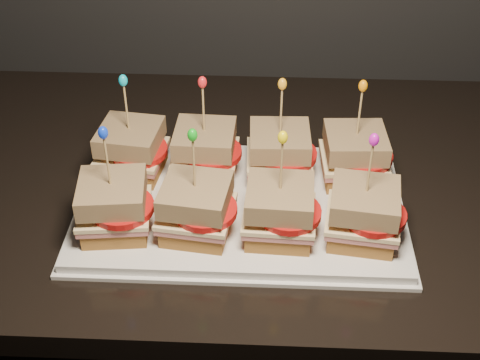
{
  "coord_description": "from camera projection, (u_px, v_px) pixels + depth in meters",
  "views": [
    {
      "loc": [
        -0.34,
        0.9,
        1.5
      ],
      "look_at": [
        -0.37,
        1.61,
        0.96
      ],
      "focal_mm": 50.0,
      "sensor_mm": 36.0,
      "label": 1
    }
  ],
  "objects": [
    {
      "name": "platter_rim",
      "position": [
        240.0,
        210.0,
        0.92
      ],
      "size": [
        0.45,
        0.28,
        0.01
      ],
      "primitive_type": "cube",
      "color": "white",
      "rests_on": "granite_slab"
    },
    {
      "name": "sandwich_3_pick",
      "position": [
        359.0,
        115.0,
        0.9
      ],
      "size": [
        0.0,
        0.0,
        0.09
      ],
      "primitive_type": "cylinder",
      "color": "tan",
      "rests_on": "sandwich_3_bread_top"
    },
    {
      "name": "sandwich_1_pick",
      "position": [
        203.0,
        112.0,
        0.9
      ],
      "size": [
        0.0,
        0.0,
        0.09
      ],
      "primitive_type": "cylinder",
      "color": "tan",
      "rests_on": "sandwich_1_bread_top"
    },
    {
      "name": "sandwich_1_frill",
      "position": [
        202.0,
        82.0,
        0.88
      ],
      "size": [
        0.01,
        0.01,
        0.02
      ],
      "primitive_type": "ellipsoid",
      "color": "red",
      "rests_on": "sandwich_1_pick"
    },
    {
      "name": "sandwich_3_ham",
      "position": [
        353.0,
        162.0,
        0.94
      ],
      "size": [
        0.09,
        0.09,
        0.01
      ],
      "primitive_type": "cube",
      "rotation": [
        0.0,
        0.0,
        0.05
      ],
      "color": "#B75F5E",
      "rests_on": "sandwich_3_bread_bot"
    },
    {
      "name": "sandwich_6_bread_top",
      "position": [
        280.0,
        197.0,
        0.83
      ],
      "size": [
        0.09,
        0.09,
        0.03
      ],
      "primitive_type": "cube",
      "rotation": [
        0.0,
        0.0,
        -0.05
      ],
      "color": "#562C0C",
      "rests_on": "sandwich_6_tomato"
    },
    {
      "name": "sandwich_0_cheese",
      "position": [
        132.0,
        152.0,
        0.95
      ],
      "size": [
        0.1,
        0.1,
        0.01
      ],
      "primitive_type": "cube",
      "rotation": [
        0.0,
        0.0,
        -0.13
      ],
      "color": "#FFE3A4",
      "rests_on": "sandwich_0_ham"
    },
    {
      "name": "sandwich_6_frill",
      "position": [
        283.0,
        137.0,
        0.77
      ],
      "size": [
        0.01,
        0.01,
        0.02
      ],
      "primitive_type": "ellipsoid",
      "color": "yellow",
      "rests_on": "sandwich_6_pick"
    },
    {
      "name": "sandwich_5_bread_bot",
      "position": [
        197.0,
        224.0,
        0.86
      ],
      "size": [
        0.09,
        0.09,
        0.02
      ],
      "primitive_type": "cube",
      "rotation": [
        0.0,
        0.0,
        -0.13
      ],
      "color": "brown",
      "rests_on": "platter"
    },
    {
      "name": "platter",
      "position": [
        240.0,
        207.0,
        0.92
      ],
      "size": [
        0.44,
        0.27,
        0.02
      ],
      "primitive_type": "cube",
      "color": "white",
      "rests_on": "granite_slab"
    },
    {
      "name": "sandwich_7_pick",
      "position": [
        369.0,
        171.0,
        0.8
      ],
      "size": [
        0.0,
        0.0,
        0.09
      ],
      "primitive_type": "cylinder",
      "color": "tan",
      "rests_on": "sandwich_7_bread_top"
    },
    {
      "name": "sandwich_0_ham",
      "position": [
        132.0,
        156.0,
        0.95
      ],
      "size": [
        0.1,
        0.1,
        0.01
      ],
      "primitive_type": "cube",
      "rotation": [
        0.0,
        0.0,
        -0.13
      ],
      "color": "#B75F5E",
      "rests_on": "sandwich_0_bread_bot"
    },
    {
      "name": "sandwich_6_tomato",
      "position": [
        289.0,
        212.0,
        0.83
      ],
      "size": [
        0.08,
        0.08,
        0.01
      ],
      "primitive_type": "cylinder",
      "color": "red",
      "rests_on": "sandwich_6_cheese"
    },
    {
      "name": "sandwich_1_bread_bot",
      "position": [
        206.0,
        167.0,
        0.96
      ],
      "size": [
        0.08,
        0.08,
        0.02
      ],
      "primitive_type": "cube",
      "rotation": [
        0.0,
        0.0,
        -0.03
      ],
      "color": "brown",
      "rests_on": "platter"
    },
    {
      "name": "sandwich_4_tomato",
      "position": [
        122.0,
        207.0,
        0.84
      ],
      "size": [
        0.08,
        0.08,
        0.01
      ],
      "primitive_type": "cylinder",
      "color": "red",
      "rests_on": "sandwich_4_cheese"
    },
    {
      "name": "sandwich_4_ham",
      "position": [
        115.0,
        213.0,
        0.85
      ],
      "size": [
        0.1,
        0.1,
        0.01
      ],
      "primitive_type": "cube",
      "rotation": [
        0.0,
        0.0,
        0.11
      ],
      "color": "#B75F5E",
      "rests_on": "sandwich_4_bread_bot"
    },
    {
      "name": "sandwich_2_frill",
      "position": [
        282.0,
        84.0,
        0.87
      ],
      "size": [
        0.01,
        0.01,
        0.02
      ],
      "primitive_type": "ellipsoid",
      "color": "#F5A31F",
      "rests_on": "sandwich_2_pick"
    },
    {
      "name": "sandwich_2_pick",
      "position": [
        281.0,
        113.0,
        0.9
      ],
      "size": [
        0.0,
        0.0,
        0.09
      ],
      "primitive_type": "cylinder",
      "color": "tan",
      "rests_on": "sandwich_2_bread_top"
    },
    {
      "name": "sandwich_7_cheese",
      "position": [
        363.0,
        216.0,
        0.84
      ],
      "size": [
        0.1,
        0.1,
        0.01
      ],
      "primitive_type": "cube",
      "rotation": [
        0.0,
        0.0,
        -0.14
      ],
      "color": "#FFE3A4",
      "rests_on": "sandwich_7_ham"
    },
    {
      "name": "sandwich_5_ham",
      "position": [
        197.0,
        215.0,
        0.85
      ],
      "size": [
        0.1,
        0.1,
        0.01
      ],
      "primitive_type": "cube",
      "rotation": [
        0.0,
        0.0,
        -0.13
      ],
      "color": "#B75F5E",
      "rests_on": "sandwich_5_bread_bot"
    },
    {
      "name": "sandwich_7_bread_bot",
      "position": [
        361.0,
        229.0,
        0.85
      ],
      "size": [
        0.09,
        0.09,
        0.02
      ],
      "primitive_type": "cube",
      "rotation": [
        0.0,
        0.0,
        -0.14
      ],
      "color": "brown",
      "rests_on": "platter"
    },
    {
      "name": "sandwich_3_tomato",
      "position": [
        363.0,
        156.0,
        0.93
      ],
      "size": [
        0.08,
        0.08,
        0.01
      ],
      "primitive_type": "cylinder",
      "color": "red",
      "rests_on": "sandwich_3_cheese"
    },
    {
      "name": "sandwich_2_bread_top",
      "position": [
        280.0,
        141.0,
        0.93
      ],
      "size": [
        0.09,
        0.09,
        0.03
      ],
      "primitive_type": "cube",
      "rotation": [
        0.0,
        0.0,
        0.03
      ],
      "color": "#562C0C",
      "rests_on": "sandwich_2_tomato"
    },
    {
      "name": "sandwich_0_pick",
      "position": [
        127.0,
        110.0,
        0.91
      ],
      "size": [
        0.0,
        0.0,
        0.09
      ],
      "primitive_type": "cylinder",
      "color": "tan",
      "rests_on": "sandwich_0_bread_top"
    },
    {
      "name": "sandwich_1_tomato",
      "position": [
        213.0,
        152.0,
        0.94
      ],
      "size": [
        0.08,
        0.08,
        0.01
      ],
      "primitive_type": "cylinder",
      "color": "red",
      "rests_on": "sandwich_1_cheese"
    },
    {
      "name": "sandwich_7_frill",
      "position": [
        374.0,
        140.0,
        0.77
      ],
      "size": [
        0.01,
        0.01,
        0.02
      ],
      "primitive_type": "ellipsoid",
      "color": "#C715B7",
      "rests_on": "sandwich_7_pick"
    },
    {
      "name": "sandwich_4_cheese",
      "position": [
        114.0,
        209.0,
        0.85
      ],
      "size": [
        0.1,
        0.1,
        0.01
      ],
      "primitive_type": "cube",
      "rotation": [
        0.0,
        0.0,
        0.11
      ],
      "color": "#FFE3A4",
      "rests_on": "sandwich_4_ham"
    },
    {
      "name": "granite_slab",
      "position": [
        141.0,
        182.0,
        1.01
      ],
      "size": [
        2.16,
        0.63,
        0.04
      ],
      "primitive_type": "cube",
      "color": "black",
      "rests_on": "cabinet"
    },
    {
      "name": "sandwich_4_bread_bot",
      "position": [
        116.0,
        222.0,
        0.86
      ],
      "size": [
        0.09,
        0.09,
        0.02
      ],
      "primitive_type": "cube",
      "rotation": [
        0.0,
        0.0,
        0.11
      ],
      "color": "brown",
      "rests_on": "platter"
    },
    {
      "name": "sandwich_1_cheese",
      "position": [
        205.0,
        154.0,
        0.95
      ],
      "size": [
        0.09,
        0.09,
        0.01
      ],
      "primitive_type": "cube",
      "rotation": [
        0.0,
        0.0,
        -0.03
      ],
      "color": "#FFE3A4",
      "rests_on": "sandwich_1_ham"
    },
    {
      "name": "sandwich_5_bread_top",
      "position": [
        196.0,
        195.0,
        0.83
      ],
      "size": [
        0.09,
        0.09,
        0.03
      ],
      "primitive_type": "cube",
      "rotation": [
        0.0,
        0.0,
        -0.13
      ],
      "color": "#562C0C",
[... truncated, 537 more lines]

